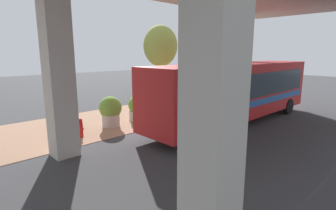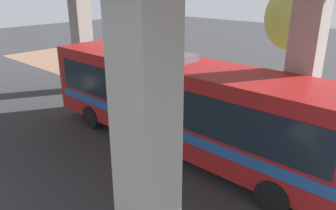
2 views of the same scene
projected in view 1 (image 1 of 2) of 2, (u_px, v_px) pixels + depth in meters
The scene contains 7 objects.
ground_plane at pixel (172, 123), 14.84m from camera, with size 80.00×80.00×0.00m, color #38383A.
sidewalk_strip at pixel (139, 114), 16.97m from camera, with size 6.00×40.00×0.02m.
bus at pixel (237, 89), 14.60m from camera, with size 2.65×12.44×3.58m.
fire_hydrant at pixel (80, 128), 12.26m from camera, with size 0.54×0.26×0.93m.
planter_front at pixel (138, 108), 15.27m from camera, with size 1.18×1.18×1.53m.
planter_middle at pixel (111, 111), 13.95m from camera, with size 1.20×1.20×1.65m.
street_tree_near at pixel (160, 46), 19.78m from camera, with size 2.57×2.57×5.97m.
Camera 1 is at (10.25, -10.04, 3.92)m, focal length 28.00 mm.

